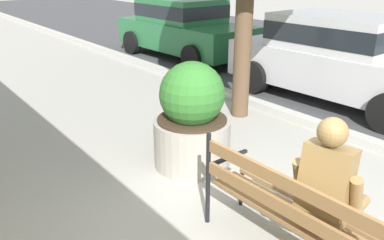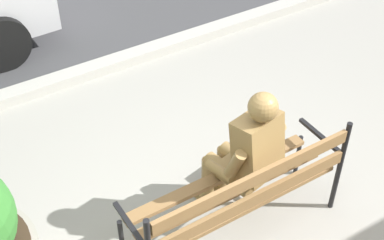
% 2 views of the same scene
% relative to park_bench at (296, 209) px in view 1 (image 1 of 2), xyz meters
% --- Properties ---
extents(park_bench, '(1.81, 0.56, 0.95)m').
position_rel_park_bench_xyz_m(park_bench, '(0.00, 0.00, 0.00)').
color(park_bench, olive).
rests_on(park_bench, ground).
extents(bronze_statue_seated, '(0.60, 0.85, 1.37)m').
position_rel_park_bench_xyz_m(bronze_statue_seated, '(0.17, 0.21, 0.12)').
color(bronze_statue_seated, olive).
rests_on(bronze_statue_seated, ground).
extents(concrete_planter, '(0.95, 0.95, 1.33)m').
position_rel_park_bench_xyz_m(concrete_planter, '(-1.93, 0.46, 0.06)').
color(concrete_planter, gray).
rests_on(concrete_planter, ground).
extents(parked_car_green, '(4.16, 2.04, 1.56)m').
position_rel_park_bench_xyz_m(parked_car_green, '(-7.03, 4.17, 0.30)').
color(parked_car_green, '#236638').
rests_on(parked_car_green, ground).
extents(parked_car_silver, '(4.16, 2.04, 1.56)m').
position_rel_park_bench_xyz_m(parked_car_silver, '(-2.30, 4.17, 0.30)').
color(parked_car_silver, '#B7B7BC').
rests_on(parked_car_silver, ground).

